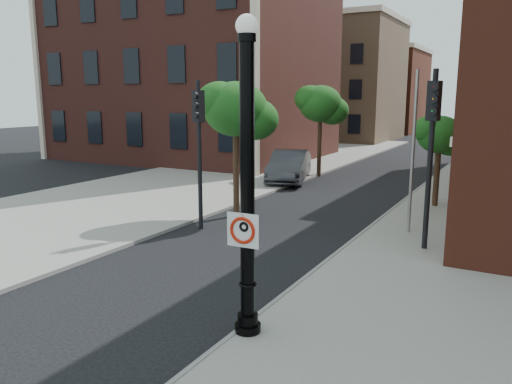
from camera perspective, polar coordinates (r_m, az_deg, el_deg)
The scene contains 16 objects.
ground at distance 11.37m, azimuth -11.40°, elevation -13.64°, with size 120.00×120.00×0.00m, color black.
sidewalk_right at distance 18.40m, azimuth 25.56°, elevation -4.69°, with size 8.00×60.00×0.12m, color gray.
sidewalk_left at distance 30.61m, azimuth -2.47°, elevation 2.31°, with size 10.00×50.00×0.12m, color gray.
curb_edge at distance 18.99m, azimuth 13.60°, elevation -3.40°, with size 0.10×60.00×0.14m, color gray.
victorian_building at distance 39.32m, azimuth -6.94°, elevation 16.87°, with size 18.60×14.60×17.95m.
bg_building_tan_a at distance 55.12m, azimuth 9.27°, elevation 12.26°, with size 12.00×12.00×12.00m, color #957151.
bg_building_red at distance 68.43m, azimuth 13.31°, elevation 11.01°, with size 12.00×12.00×10.00m, color #622917.
lamppost at distance 9.33m, azimuth -1.00°, elevation -0.64°, with size 0.52×0.52×6.10m.
no_parking_sign at distance 9.34m, azimuth -1.50°, elevation -4.36°, with size 0.66×0.09×0.66m.
parked_car at distance 27.44m, azimuth 3.83°, elevation 2.96°, with size 1.82×5.21×1.72m, color #2D2E32.
traffic_signal_left at distance 17.37m, azimuth -6.57°, elevation 6.97°, with size 0.36×0.44×5.19m.
traffic_signal_right at distance 15.48m, azimuth 19.47°, elevation 6.57°, with size 0.39×0.47×5.44m.
utility_pole at distance 17.32m, azimuth 17.48°, elevation 4.08°, with size 0.11×0.11×5.52m, color #999999.
street_tree_a at distance 19.22m, azimuth -2.19°, elevation 9.28°, with size 2.90×2.62×5.22m.
street_tree_b at distance 29.19m, azimuth 7.46°, elevation 9.85°, with size 2.91×2.63×5.25m.
street_tree_c at distance 21.96m, azimuth 20.31°, elevation 6.04°, with size 2.15×1.95×3.88m.
Camera 1 is at (6.82, -7.79, 4.71)m, focal length 35.00 mm.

